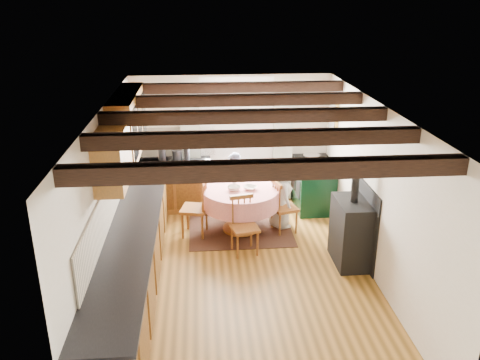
{
  "coord_description": "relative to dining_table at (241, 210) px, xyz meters",
  "views": [
    {
      "loc": [
        -0.57,
        -6.05,
        3.77
      ],
      "look_at": [
        0.0,
        0.8,
        1.15
      ],
      "focal_mm": 37.1,
      "sensor_mm": 36.0,
      "label": 1
    }
  ],
  "objects": [
    {
      "name": "wall_cabinet_glass",
      "position": [
        -1.69,
        -0.22,
        1.57
      ],
      "size": [
        0.34,
        1.8,
        0.9
      ],
      "primitive_type": "cube",
      "color": "#A36221",
      "rests_on": "wall_left"
    },
    {
      "name": "beam_d",
      "position": [
        -0.06,
        -0.42,
        1.93
      ],
      "size": [
        3.6,
        0.16,
        0.16
      ],
      "primitive_type": "cube",
      "color": "black",
      "rests_on": "ceiling"
    },
    {
      "name": "beam_a",
      "position": [
        -0.06,
        -3.42,
        1.93
      ],
      "size": [
        3.6,
        0.16,
        0.16
      ],
      "primitive_type": "cube",
      "color": "black",
      "rests_on": "ceiling"
    },
    {
      "name": "window_frame",
      "position": [
        0.04,
        1.32,
        1.22
      ],
      "size": [
        1.34,
        0.03,
        1.54
      ],
      "primitive_type": "cube",
      "color": "white",
      "rests_on": "wall_back"
    },
    {
      "name": "curtain_rod",
      "position": [
        0.04,
        1.23,
        1.82
      ],
      "size": [
        2.0,
        0.03,
        0.03
      ],
      "primitive_type": "cylinder",
      "rotation": [
        0.0,
        1.57,
        0.0
      ],
      "color": "black",
      "rests_on": "wall_back"
    },
    {
      "name": "child_right",
      "position": [
        0.68,
        0.11,
        0.2
      ],
      "size": [
        0.51,
        0.64,
        1.16
      ],
      "primitive_type": "imported",
      "rotation": [
        0.0,
        0.0,
        1.84
      ],
      "color": "silver",
      "rests_on": "floor"
    },
    {
      "name": "chair_right",
      "position": [
        0.73,
        -0.06,
        0.07
      ],
      "size": [
        0.5,
        0.48,
        0.91
      ],
      "primitive_type": null,
      "rotation": [
        0.0,
        0.0,
        1.83
      ],
      "color": "#94531A",
      "rests_on": "floor"
    },
    {
      "name": "wall_cabinet_solid",
      "position": [
        -1.69,
        -1.72,
        1.52
      ],
      "size": [
        0.34,
        0.9,
        0.7
      ],
      "primitive_type": "cube",
      "color": "#A36221",
      "rests_on": "wall_left"
    },
    {
      "name": "chair_left",
      "position": [
        -0.76,
        -0.06,
        0.12
      ],
      "size": [
        0.53,
        0.51,
        1.0
      ],
      "primitive_type": null,
      "rotation": [
        0.0,
        0.0,
        -1.79
      ],
      "color": "#94531A",
      "rests_on": "floor"
    },
    {
      "name": "window_pane",
      "position": [
        0.04,
        1.32,
        1.22
      ],
      "size": [
        1.2,
        0.01,
        1.4
      ],
      "primitive_type": "cube",
      "color": "white",
      "rests_on": "wall_back"
    },
    {
      "name": "bowl_a",
      "position": [
        0.15,
        -0.04,
        0.41
      ],
      "size": [
        0.3,
        0.3,
        0.05
      ],
      "primitive_type": "imported",
      "rotation": [
        0.0,
        0.0,
        4.11
      ],
      "color": "silver",
      "rests_on": "dining_table"
    },
    {
      "name": "wall_left",
      "position": [
        -1.86,
        -1.42,
        0.82
      ],
      "size": [
        0.0,
        5.5,
        2.4
      ],
      "primitive_type": "cube",
      "color": "silver",
      "rests_on": "ground"
    },
    {
      "name": "base_cabinet_left",
      "position": [
        -1.56,
        -1.42,
        0.06
      ],
      "size": [
        0.6,
        5.3,
        0.88
      ],
      "primitive_type": "cube",
      "color": "#A36221",
      "rests_on": "floor"
    },
    {
      "name": "beam_b",
      "position": [
        -0.06,
        -2.42,
        1.93
      ],
      "size": [
        3.6,
        0.16,
        0.16
      ],
      "primitive_type": "cube",
      "color": "black",
      "rests_on": "ceiling"
    },
    {
      "name": "wall_back",
      "position": [
        -0.06,
        1.33,
        0.82
      ],
      "size": [
        3.6,
        0.0,
        2.4
      ],
      "primitive_type": "cube",
      "color": "silver",
      "rests_on": "ground"
    },
    {
      "name": "wall_picture",
      "position": [
        1.71,
        0.88,
        1.32
      ],
      "size": [
        0.04,
        0.5,
        0.6
      ],
      "primitive_type": "cube",
      "color": "gold",
      "rests_on": "wall_right"
    },
    {
      "name": "ceiling",
      "position": [
        -0.06,
        -1.42,
        2.02
      ],
      "size": [
        3.6,
        5.5,
        0.0
      ],
      "primitive_type": "cube",
      "color": "white",
      "rests_on": "ground"
    },
    {
      "name": "canister_tall",
      "position": [
        -1.32,
        1.03,
        0.66
      ],
      "size": [
        0.14,
        0.14,
        0.23
      ],
      "primitive_type": "cylinder",
      "color": "#262628",
      "rests_on": "worktop_back"
    },
    {
      "name": "cast_iron_stove",
      "position": [
        1.52,
        -1.16,
        0.38
      ],
      "size": [
        0.46,
        0.76,
        1.53
      ],
      "primitive_type": null,
      "color": "black",
      "rests_on": "floor"
    },
    {
      "name": "canister_wide",
      "position": [
        -1.05,
        1.07,
        0.64
      ],
      "size": [
        0.18,
        0.18,
        0.2
      ],
      "primitive_type": "cylinder",
      "color": "#262628",
      "rests_on": "worktop_back"
    },
    {
      "name": "curtain_right",
      "position": [
        0.89,
        1.23,
        0.72
      ],
      "size": [
        0.35,
        0.1,
        2.1
      ],
      "primitive_type": "cube",
      "color": "#B2C29E",
      "rests_on": "wall_back"
    },
    {
      "name": "floor",
      "position": [
        -0.06,
        -1.42,
        -0.38
      ],
      "size": [
        3.6,
        5.5,
        0.0
      ],
      "primitive_type": "cube",
      "color": "#A56F2A",
      "rests_on": "ground"
    },
    {
      "name": "cup",
      "position": [
        -0.09,
        0.2,
        0.43
      ],
      "size": [
        0.13,
        0.13,
        0.09
      ],
      "primitive_type": "imported",
      "rotation": [
        0.0,
        0.0,
        5.05
      ],
      "color": "silver",
      "rests_on": "dining_table"
    },
    {
      "name": "splash_left",
      "position": [
        -1.84,
        -1.12,
        0.82
      ],
      "size": [
        0.02,
        4.5,
        0.55
      ],
      "primitive_type": "cube",
      "color": "beige",
      "rests_on": "wall_left"
    },
    {
      "name": "worktop_back",
      "position": [
        -1.11,
        1.01,
        0.52
      ],
      "size": [
        1.3,
        0.64,
        0.04
      ],
      "primitive_type": "cube",
      "color": "black",
      "rests_on": "base_cabinet_back"
    },
    {
      "name": "child_far",
      "position": [
        -0.05,
        0.73,
        0.2
      ],
      "size": [
        0.45,
        0.32,
        1.16
      ],
      "primitive_type": "imported",
      "rotation": [
        0.0,
        0.0,
        3.24
      ],
      "color": "#353B4C",
      "rests_on": "floor"
    },
    {
      "name": "bowl_b",
      "position": [
        -0.11,
        -0.05,
        0.41
      ],
      "size": [
        0.3,
        0.3,
        0.07
      ],
      "primitive_type": "imported",
      "rotation": [
        0.0,
        0.0,
        4.05
      ],
      "color": "silver",
      "rests_on": "dining_table"
    },
    {
      "name": "splash_back",
      "position": [
        -1.06,
        1.31,
        0.82
      ],
      "size": [
        1.4,
        0.02,
        0.55
      ],
      "primitive_type": "cube",
      "color": "beige",
      "rests_on": "wall_back"
    },
    {
      "name": "worktop_left",
      "position": [
        -1.54,
        -1.42,
        0.52
      ],
      "size": [
        0.64,
        5.3,
        0.04
      ],
      "primitive_type": "cube",
      "color": "black",
      "rests_on": "base_cabinet_left"
    },
    {
      "name": "base_cabinet_back",
      "position": [
        -1.11,
        1.03,
        0.06
      ],
      "size": [
        1.3,
        0.6,
        0.88
      ],
      "primitive_type": "cube",
      "color": "#A36221",
      "rests_on": "floor"
    },
    {
      "name": "wall_right",
      "position": [
        1.74,
        -1.42,
        0.82
      ],
      "size": [
        0.0,
        5.5,
        2.4
      ],
      "primitive_type": "cube",
      "color": "silver",
      "rests_on": "ground"
    },
    {
      "name": "dining_table",
      "position": [
        0.0,
        0.0,
        0.0
      ],
      "size": [
        1.26,
        1.26,
        0.76
      ],
      "primitive_type": null,
      "color": "#FB998B",
      "rests_on": "floor"
    },
    {
      "name": "rug",
      "position": [
        0.0,
        0.0,
        -0.37
      ],
      "size": [
        1.71,
        1.33,
        0.01
      ],
      "primitive_type": "cube",
      "color": "#341E16",
      "rests_on": "floor"
    },
    {
      "name": "aga_range",
      "position": [
        1.41,
        0.86,
        0.08
      ],
      "size": [
        0.65,
        1.0,
        0.93
      ],
      "primitive_type": null,
      "color": "black",
      "rests_on": "floor"
    },
    {
      "name": "beam_c",
      "position": [
        -0.06,
        -1.42,
        1.93
      ],
      "size": [
        3.6,
        0.16,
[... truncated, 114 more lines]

